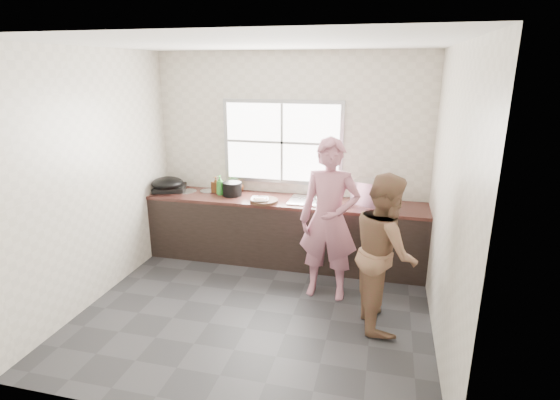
% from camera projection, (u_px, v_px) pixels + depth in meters
% --- Properties ---
extents(floor, '(3.60, 3.20, 0.01)m').
position_uv_depth(floor, '(256.00, 310.00, 4.68)').
color(floor, '#28282A').
rests_on(floor, ground).
extents(ceiling, '(3.60, 3.20, 0.01)m').
position_uv_depth(ceiling, '(252.00, 43.00, 3.89)').
color(ceiling, silver).
rests_on(ceiling, wall_back).
extents(wall_back, '(3.60, 0.01, 2.70)m').
position_uv_depth(wall_back, '(290.00, 157.00, 5.77)').
color(wall_back, beige).
rests_on(wall_back, ground).
extents(wall_left, '(0.01, 3.20, 2.70)m').
position_uv_depth(wall_left, '(94.00, 178.00, 4.70)').
color(wall_left, beige).
rests_on(wall_left, ground).
extents(wall_right, '(0.01, 3.20, 2.70)m').
position_uv_depth(wall_right, '(449.00, 202.00, 3.87)').
color(wall_right, beige).
rests_on(wall_right, ground).
extents(wall_front, '(3.60, 0.01, 2.70)m').
position_uv_depth(wall_front, '(181.00, 254.00, 2.79)').
color(wall_front, beige).
rests_on(wall_front, ground).
extents(cabinet, '(3.60, 0.62, 0.82)m').
position_uv_depth(cabinet, '(284.00, 232.00, 5.76)').
color(cabinet, black).
rests_on(cabinet, floor).
extents(countertop, '(3.60, 0.64, 0.04)m').
position_uv_depth(countertop, '(284.00, 201.00, 5.63)').
color(countertop, '#371B16').
rests_on(countertop, cabinet).
extents(sink, '(0.55, 0.45, 0.02)m').
position_uv_depth(sink, '(311.00, 201.00, 5.54)').
color(sink, silver).
rests_on(sink, countertop).
extents(faucet, '(0.02, 0.02, 0.30)m').
position_uv_depth(faucet, '(314.00, 186.00, 5.69)').
color(faucet, silver).
rests_on(faucet, countertop).
extents(window_frame, '(1.60, 0.05, 1.10)m').
position_uv_depth(window_frame, '(282.00, 142.00, 5.72)').
color(window_frame, '#9EA0A5').
rests_on(window_frame, wall_back).
extents(window_glazing, '(1.50, 0.01, 1.00)m').
position_uv_depth(window_glazing, '(282.00, 143.00, 5.70)').
color(window_glazing, white).
rests_on(window_glazing, window_frame).
extents(woman, '(0.63, 0.43, 1.68)m').
position_uv_depth(woman, '(329.00, 225.00, 4.77)').
color(woman, '#B0697C').
rests_on(woman, floor).
extents(person_side, '(0.74, 0.87, 1.56)m').
position_uv_depth(person_side, '(385.00, 251.00, 4.24)').
color(person_side, brown).
rests_on(person_side, floor).
extents(cutting_board, '(0.46, 0.46, 0.04)m').
position_uv_depth(cutting_board, '(264.00, 201.00, 5.51)').
color(cutting_board, black).
rests_on(cutting_board, countertop).
extents(cleaver, '(0.18, 0.09, 0.01)m').
position_uv_depth(cleaver, '(259.00, 197.00, 5.58)').
color(cleaver, silver).
rests_on(cleaver, cutting_board).
extents(bowl_mince, '(0.29, 0.29, 0.06)m').
position_uv_depth(bowl_mince, '(260.00, 201.00, 5.48)').
color(bowl_mince, silver).
rests_on(bowl_mince, countertop).
extents(bowl_crabs, '(0.24, 0.24, 0.07)m').
position_uv_depth(bowl_crabs, '(326.00, 200.00, 5.47)').
color(bowl_crabs, white).
rests_on(bowl_crabs, countertop).
extents(bowl_held, '(0.23, 0.23, 0.07)m').
position_uv_depth(bowl_held, '(330.00, 205.00, 5.28)').
color(bowl_held, silver).
rests_on(bowl_held, countertop).
extents(black_pot, '(0.28, 0.28, 0.18)m').
position_uv_depth(black_pot, '(232.00, 189.00, 5.77)').
color(black_pot, black).
rests_on(black_pot, countertop).
extents(plate_food, '(0.27, 0.27, 0.02)m').
position_uv_depth(plate_food, '(232.00, 192.00, 5.92)').
color(plate_food, white).
rests_on(plate_food, countertop).
extents(bottle_green, '(0.12, 0.12, 0.26)m').
position_uv_depth(bottle_green, '(220.00, 185.00, 5.80)').
color(bottle_green, '#297E2A').
rests_on(bottle_green, countertop).
extents(bottle_brown_tall, '(0.11, 0.12, 0.20)m').
position_uv_depth(bottle_brown_tall, '(216.00, 185.00, 5.92)').
color(bottle_brown_tall, '#462611').
rests_on(bottle_brown_tall, countertop).
extents(bottle_brown_short, '(0.14, 0.14, 0.15)m').
position_uv_depth(bottle_brown_short, '(239.00, 186.00, 5.97)').
color(bottle_brown_short, '#492612').
rests_on(bottle_brown_short, countertop).
extents(glass_jar, '(0.10, 0.10, 0.11)m').
position_uv_depth(glass_jar, '(224.00, 186.00, 6.03)').
color(glass_jar, white).
rests_on(glass_jar, countertop).
extents(burner, '(0.52, 0.52, 0.06)m').
position_uv_depth(burner, '(170.00, 188.00, 6.05)').
color(burner, black).
rests_on(burner, countertop).
extents(wok, '(0.51, 0.51, 0.16)m').
position_uv_depth(wok, '(167.00, 183.00, 5.87)').
color(wok, black).
rests_on(wok, burner).
extents(dish_rack, '(0.51, 0.42, 0.33)m').
position_uv_depth(dish_rack, '(372.00, 194.00, 5.26)').
color(dish_rack, silver).
rests_on(dish_rack, countertop).
extents(pot_lid_left, '(0.29, 0.29, 0.01)m').
position_uv_depth(pot_lid_left, '(188.00, 191.00, 5.97)').
color(pot_lid_left, silver).
rests_on(pot_lid_left, countertop).
extents(pot_lid_right, '(0.22, 0.22, 0.01)m').
position_uv_depth(pot_lid_right, '(208.00, 191.00, 5.99)').
color(pot_lid_right, '#B3B5BB').
rests_on(pot_lid_right, countertop).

